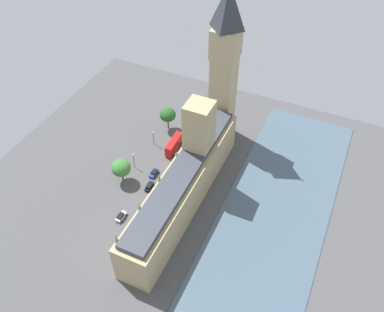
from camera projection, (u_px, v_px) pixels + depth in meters
The scene contains 15 objects.
ground_plane at pixel (178, 200), 135.17m from camera, with size 136.45×136.45×0.00m, color #4C4C4F.
river_thames at pixel (267, 232), 125.85m from camera, with size 33.16×122.80×0.25m, color #475B6B.
parliament_building at pixel (186, 180), 129.53m from camera, with size 11.15×66.45×32.15m.
clock_tower at pixel (225, 65), 138.19m from camera, with size 9.03×9.03×59.55m.
double_decker_bus_far_end at pixel (174, 144), 150.96m from camera, with size 2.92×10.57×4.75m.
car_blue_trailing at pixel (154, 173), 142.85m from camera, with size 1.98×4.36×1.74m.
car_black_leading at pixel (149, 186), 138.31m from camera, with size 2.20×4.39×1.74m.
car_silver_midblock at pixel (121, 216), 129.18m from camera, with size 1.99×4.45×1.74m.
pedestrian_by_river_gate at pixel (160, 195), 135.77m from camera, with size 0.48×0.59×1.61m.
pedestrian_under_trees at pixel (171, 178), 141.46m from camera, with size 0.61×0.66×1.55m.
pedestrian_kerbside at pixel (129, 241), 122.83m from camera, with size 0.64×0.65×1.55m.
plane_tree_opposite_hall at pixel (121, 168), 137.48m from camera, with size 6.67×6.67×8.85m.
plane_tree_near_tower at pixel (168, 115), 157.00m from camera, with size 6.33×6.33×9.51m.
street_lamp_corner at pixel (134, 158), 143.21m from camera, with size 0.56×0.56×6.36m.
street_lamp_slot_10 at pixel (153, 135), 152.06m from camera, with size 0.56×0.56×6.15m.
Camera 1 is at (-40.27, 76.76, 104.85)m, focal length 37.90 mm.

